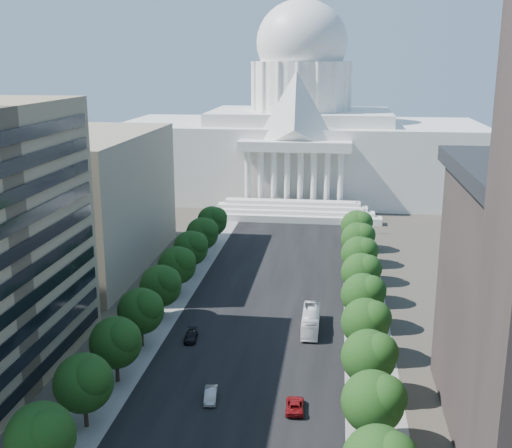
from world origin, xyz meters
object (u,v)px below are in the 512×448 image
at_px(city_bus, 311,321).
at_px(car_red, 295,405).
at_px(car_dark_b, 191,336).
at_px(car_silver, 211,395).

bearing_deg(city_bus, car_red, -92.01).
bearing_deg(car_dark_b, car_silver, -74.43).
relative_size(car_silver, car_dark_b, 0.98).
bearing_deg(car_red, car_dark_b, -49.52).
xyz_separation_m(car_silver, car_red, (11.72, -1.14, -0.05)).
bearing_deg(city_bus, car_silver, -116.24).
bearing_deg(car_dark_b, car_red, -51.81).
bearing_deg(city_bus, car_dark_b, -160.83).
relative_size(car_silver, city_bus, 0.39).
relative_size(car_silver, car_red, 0.90).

